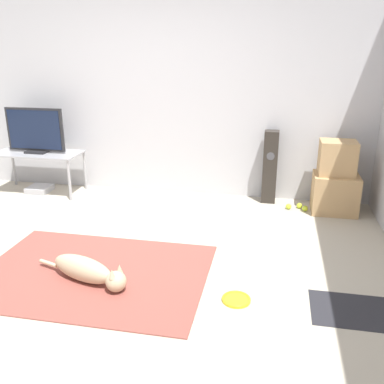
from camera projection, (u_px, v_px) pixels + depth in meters
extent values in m
plane|color=#BCB29E|center=(107.00, 265.00, 3.80)|extent=(12.00, 12.00, 0.00)
cube|color=silver|center=(164.00, 94.00, 5.33)|extent=(8.00, 0.06, 2.55)
cube|color=#934C42|center=(94.00, 273.00, 3.66)|extent=(1.93, 1.39, 0.01)
ellipsoid|color=beige|center=(83.00, 269.00, 3.51)|extent=(0.63, 0.36, 0.21)
sphere|color=beige|center=(116.00, 281.00, 3.35)|extent=(0.17, 0.17, 0.17)
cone|color=beige|center=(119.00, 269.00, 3.36)|extent=(0.05, 0.05, 0.07)
cone|color=beige|center=(112.00, 274.00, 3.28)|extent=(0.05, 0.05, 0.07)
cylinder|color=beige|center=(49.00, 263.00, 3.71)|extent=(0.20, 0.09, 0.03)
cylinder|color=yellow|center=(236.00, 300.00, 3.27)|extent=(0.22, 0.22, 0.02)
torus|color=yellow|center=(236.00, 299.00, 3.27)|extent=(0.22, 0.22, 0.02)
cube|color=tan|center=(335.00, 193.00, 4.95)|extent=(0.51, 0.42, 0.45)
cube|color=tan|center=(337.00, 158.00, 4.83)|extent=(0.40, 0.33, 0.39)
cube|color=#2D2823|center=(270.00, 167.00, 5.20)|extent=(0.17, 0.17, 0.89)
cylinder|color=#4C4C51|center=(271.00, 156.00, 5.07)|extent=(0.09, 0.00, 0.09)
cube|color=#A8A8AD|center=(38.00, 153.00, 5.51)|extent=(1.11, 0.51, 0.02)
cylinder|color=#A8A8AD|center=(69.00, 181.00, 5.29)|extent=(0.04, 0.04, 0.52)
cylinder|color=#A8A8AD|center=(14.00, 166.00, 5.91)|extent=(0.04, 0.04, 0.52)
cylinder|color=#A8A8AD|center=(85.00, 171.00, 5.72)|extent=(0.04, 0.04, 0.52)
cube|color=#232326|center=(37.00, 151.00, 5.51)|extent=(0.27, 0.20, 0.02)
cube|color=#232326|center=(35.00, 129.00, 5.42)|extent=(0.76, 0.04, 0.54)
cube|color=#141E38|center=(34.00, 130.00, 5.40)|extent=(0.70, 0.01, 0.49)
sphere|color=#C6E033|center=(299.00, 206.00, 5.11)|extent=(0.07, 0.07, 0.07)
sphere|color=#C6E033|center=(305.00, 208.00, 5.02)|extent=(0.07, 0.07, 0.07)
sphere|color=#C6E033|center=(289.00, 206.00, 5.08)|extent=(0.07, 0.07, 0.07)
cube|color=#B7B7BC|center=(40.00, 189.00, 5.68)|extent=(0.29, 0.29, 0.07)
cube|color=#28282D|center=(362.00, 312.00, 3.13)|extent=(0.74, 0.46, 0.01)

